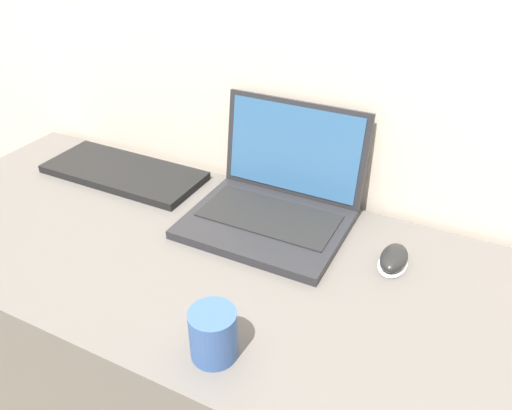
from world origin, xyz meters
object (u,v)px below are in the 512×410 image
(drink_cup, at_px, (213,333))
(external_keyboard, at_px, (124,172))
(laptop, at_px, (275,198))
(computer_mouse, at_px, (394,259))

(drink_cup, xyz_separation_m, external_keyboard, (-0.53, 0.41, -0.04))
(laptop, xyz_separation_m, drink_cup, (0.08, -0.41, -0.00))
(laptop, xyz_separation_m, external_keyboard, (-0.44, -0.00, -0.04))
(drink_cup, relative_size, computer_mouse, 0.92)
(external_keyboard, bearing_deg, computer_mouse, -3.68)
(computer_mouse, height_order, external_keyboard, computer_mouse)
(external_keyboard, bearing_deg, drink_cup, -37.87)
(laptop, height_order, external_keyboard, laptop)
(computer_mouse, relative_size, external_keyboard, 0.23)
(laptop, relative_size, drink_cup, 3.87)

